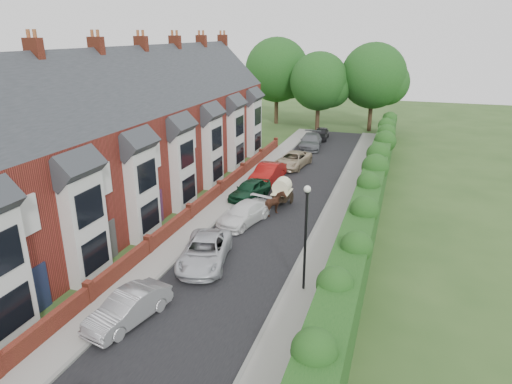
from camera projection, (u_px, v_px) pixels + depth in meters
ground at (200, 326)px, 18.63m from camera, size 140.00×140.00×0.00m
road at (267, 223)px, 28.63m from camera, size 6.00×58.00×0.02m
pavement_hedge_side at (332, 231)px, 27.40m from camera, size 2.20×58.00×0.12m
pavement_house_side at (211, 215)px, 29.75m from camera, size 1.70×58.00×0.12m
kerb_hedge_side at (315, 229)px, 27.71m from camera, size 0.18×58.00×0.13m
kerb_house_side at (222, 217)px, 29.51m from camera, size 0.18×58.00×0.13m
hedge at (365, 211)px, 26.35m from camera, size 2.10×58.00×2.85m
terrace_row at (109, 145)px, 29.29m from camera, size 9.05×40.50×11.50m
garden_wall_row at (190, 213)px, 29.01m from camera, size 0.35×40.35×1.10m
lamppost at (306, 226)px, 20.11m from camera, size 0.32×0.32×5.16m
tree_far_left at (322, 83)px, 53.41m from camera, size 7.14×6.80×9.29m
tree_far_right at (377, 78)px, 53.22m from camera, size 7.98×7.60×10.31m
tree_far_back at (280, 72)px, 57.55m from camera, size 8.40×8.00×10.82m
car_silver_a at (128, 308)px, 18.74m from camera, size 2.24×4.18×1.31m
car_silver_b at (205, 251)px, 23.48m from camera, size 3.26×5.27×1.36m
car_white at (244, 214)px, 28.47m from camera, size 2.83×4.72×1.28m
car_green at (250, 189)px, 32.70m from camera, size 2.45×4.28×1.37m
car_red at (268, 174)px, 36.06m from camera, size 1.96×4.77×1.54m
car_beige at (293, 160)px, 40.32m from camera, size 2.81×5.04×1.33m
car_grey at (311, 141)px, 46.87m from camera, size 2.61×5.26×1.47m
car_black at (321, 134)px, 50.78m from camera, size 1.76×3.89×1.30m
horse at (274, 204)px, 29.69m from camera, size 1.37×1.96×1.51m
horse_cart at (282, 190)px, 31.30m from camera, size 1.22×2.70×1.95m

